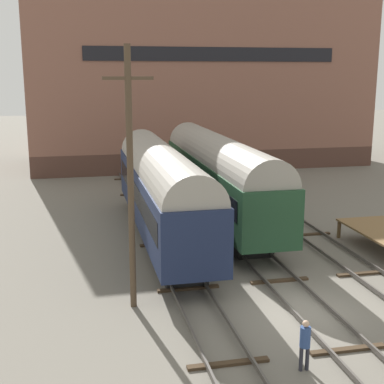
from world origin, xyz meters
TOP-DOWN VIEW (x-y plane):
  - ground_plane at (0.00, 0.00)m, footprint 200.00×200.00m
  - track_left at (-4.01, 0.00)m, footprint 2.60×60.00m
  - track_middle at (0.00, 0.00)m, footprint 2.60×60.00m
  - train_car_navy at (-4.01, 9.80)m, footprint 2.84×17.08m
  - train_car_green at (0.00, 13.20)m, footprint 2.91×18.55m
  - person_worker at (-1.87, -3.77)m, footprint 0.32×0.32m
  - utility_pole at (-6.40, 1.88)m, footprint 1.80×0.24m
  - warehouse_building at (3.63, 34.88)m, footprint 31.70×12.20m

SIDE VIEW (x-z plane):
  - ground_plane at x=0.00m, z-range 0.00..0.00m
  - track_left at x=-4.01m, z-range 0.01..0.27m
  - track_middle at x=0.00m, z-range 0.01..0.27m
  - person_worker at x=-1.87m, z-range 0.16..1.79m
  - train_car_navy at x=-4.01m, z-range 0.37..5.50m
  - train_car_green at x=0.00m, z-range 0.37..5.51m
  - utility_pole at x=-6.40m, z-range 0.16..9.95m
  - warehouse_building at x=3.63m, z-range 0.00..18.83m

